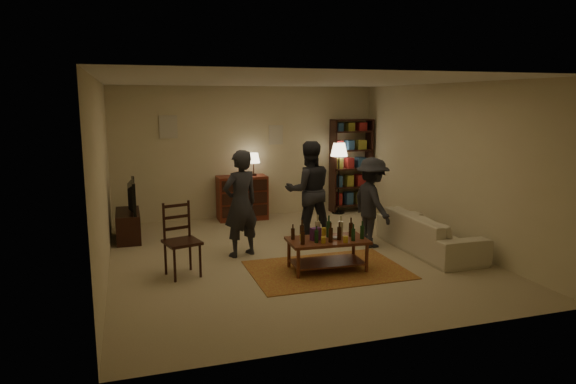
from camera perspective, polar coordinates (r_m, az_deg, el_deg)
name	(u,v)px	position (r m, az deg, el deg)	size (l,w,h in m)	color
floor	(293,256)	(8.14, 0.51, -7.12)	(6.00, 6.00, 0.00)	#C6B793
room_shell	(217,131)	(10.54, -7.95, 6.78)	(6.00, 6.00, 6.00)	beige
rug	(327,270)	(7.51, 4.36, -8.61)	(2.20, 1.50, 0.01)	#993721
coffee_table	(327,243)	(7.39, 4.35, -5.64)	(1.16, 0.67, 0.80)	brown
dining_chair	(180,236)	(7.31, -11.89, -4.86)	(0.55, 0.55, 1.05)	black
tv_stand	(128,218)	(9.41, -17.34, -2.78)	(0.40, 1.00, 1.06)	black
dresser	(243,197)	(10.53, -5.07, -0.50)	(1.00, 0.50, 1.36)	maroon
bookshelf	(351,165)	(11.27, 7.01, 3.04)	(0.90, 0.34, 2.02)	black
floor_lamp	(339,154)	(10.99, 5.70, 4.18)	(0.36, 0.36, 1.52)	black
sofa	(429,233)	(8.64, 15.41, -4.38)	(2.08, 0.81, 0.61)	beige
person_left	(241,204)	(8.00, -5.29, -1.29)	(0.61, 0.40, 1.67)	#25262D
person_right	(309,190)	(8.96, 2.32, 0.17)	(0.84, 0.65, 1.73)	#222329
person_by_sofa	(372,202)	(8.63, 9.31, -1.14)	(0.97, 0.56, 1.50)	#23242A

